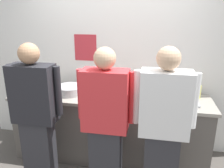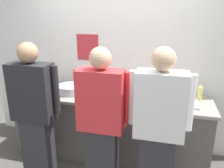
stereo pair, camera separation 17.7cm
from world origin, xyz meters
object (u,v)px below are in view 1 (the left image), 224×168
plate_stack_rear (97,91)px  ramekin_orange_sauce (157,99)px  chef_center (105,122)px  squeeze_bottle_primary (92,93)px  chef_far_right (163,127)px  squeeze_bottle_spare (199,91)px  deli_cup (145,93)px  chefs_knife (46,92)px  squeeze_bottle_secondary (98,94)px  sheet_tray (181,101)px  ramekin_red_sauce (119,94)px  ramekin_green_sauce (29,92)px  chef_near_left (36,114)px  mixing_bowl_steel (70,90)px  plate_stack_front (129,98)px

plate_stack_rear → ramekin_orange_sauce: plate_stack_rear is taller
chef_center → squeeze_bottle_primary: 0.61m
chef_center → chef_far_right: (0.60, -0.02, 0.02)m
squeeze_bottle_spare → deli_cup: squeeze_bottle_spare is taller
chefs_knife → chef_far_right: bearing=-22.6°
squeeze_bottle_secondary → chefs_knife: squeeze_bottle_secondary is taller
chef_far_right → plate_stack_rear: size_ratio=8.32×
sheet_tray → ramekin_red_sauce: size_ratio=4.90×
ramekin_green_sauce → chefs_knife: bearing=18.9°
squeeze_bottle_primary → ramekin_orange_sauce: 0.84m
squeeze_bottle_secondary → ramekin_red_sauce: 0.33m
chef_near_left → plate_stack_rear: bearing=53.3°
chef_far_right → squeeze_bottle_primary: size_ratio=9.51×
chefs_knife → squeeze_bottle_spare: bearing=4.7°
mixing_bowl_steel → deli_cup: 1.03m
plate_stack_front → ramekin_green_sauce: (-1.39, -0.01, -0.01)m
ramekin_green_sauce → plate_stack_rear: bearing=9.4°
mixing_bowl_steel → ramekin_green_sauce: (-0.56, -0.10, -0.04)m
plate_stack_rear → ramekin_red_sauce: bearing=-0.4°
sheet_tray → deli_cup: 0.47m
ramekin_green_sauce → deli_cup: bearing=6.8°
chef_center → mixing_bowl_steel: size_ratio=4.48×
sheet_tray → chef_near_left: bearing=-158.6°
plate_stack_front → ramekin_orange_sauce: 0.36m
chef_near_left → deli_cup: chef_near_left is taller
squeeze_bottle_secondary → ramekin_orange_sauce: size_ratio=2.13×
plate_stack_rear → chefs_knife: plate_stack_rear is taller
squeeze_bottle_secondary → ramekin_red_sauce: bearing=47.9°
chef_center → mixing_bowl_steel: 0.93m
chef_far_right → ramekin_green_sauce: bearing=161.8°
squeeze_bottle_primary → squeeze_bottle_spare: 1.38m
plate_stack_front → squeeze_bottle_secondary: bearing=-164.9°
mixing_bowl_steel → sheet_tray: (1.48, -0.01, -0.04)m
sheet_tray → squeeze_bottle_primary: squeeze_bottle_primary is taller
mixing_bowl_steel → squeeze_bottle_spare: size_ratio=1.80×
squeeze_bottle_spare → chefs_knife: bearing=-175.3°
squeeze_bottle_secondary → chef_near_left: bearing=-143.1°
mixing_bowl_steel → squeeze_bottle_primary: bearing=-23.6°
chef_far_right → sheet_tray: 0.72m
squeeze_bottle_spare → squeeze_bottle_primary: bearing=-167.6°
chef_center → ramekin_orange_sauce: 0.83m
chef_near_left → squeeze_bottle_secondary: size_ratio=8.16×
plate_stack_rear → sheet_tray: plate_stack_rear is taller
squeeze_bottle_secondary → squeeze_bottle_primary: bearing=160.7°
squeeze_bottle_primary → squeeze_bottle_spare: size_ratio=0.86×
plate_stack_front → squeeze_bottle_spare: squeeze_bottle_spare is taller
plate_stack_rear → chef_far_right: bearing=-40.2°
chef_near_left → plate_stack_rear: chef_near_left is taller
squeeze_bottle_primary → squeeze_bottle_secondary: size_ratio=0.86×
plate_stack_rear → chefs_knife: size_ratio=0.75×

